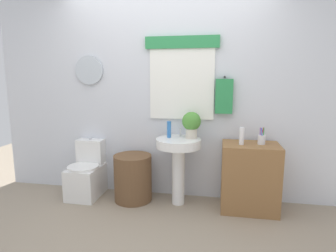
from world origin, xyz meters
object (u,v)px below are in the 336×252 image
(laundry_hamper, at_px, (133,178))
(potted_plant, at_px, (191,123))
(pedestal_sink, at_px, (178,155))
(toothbrush_cup, at_px, (262,139))
(wooden_cabinet, at_px, (249,177))
(lotion_bottle, at_px, (242,136))
(toilet, at_px, (87,174))
(soap_bottle, at_px, (169,129))

(laundry_hamper, relative_size, potted_plant, 1.83)
(potted_plant, bearing_deg, pedestal_sink, -156.80)
(pedestal_sink, bearing_deg, laundry_hamper, 180.00)
(pedestal_sink, xyz_separation_m, toothbrush_cup, (0.91, 0.02, 0.22))
(wooden_cabinet, relative_size, lotion_bottle, 3.98)
(toilet, bearing_deg, lotion_bottle, -2.21)
(laundry_hamper, bearing_deg, soap_bottle, 6.54)
(wooden_cabinet, xyz_separation_m, soap_bottle, (-0.93, 0.05, 0.50))
(potted_plant, bearing_deg, lotion_bottle, -10.16)
(soap_bottle, relative_size, lotion_bottle, 1.01)
(wooden_cabinet, bearing_deg, potted_plant, 174.85)
(toilet, xyz_separation_m, lotion_bottle, (1.87, -0.07, 0.58))
(toothbrush_cup, bearing_deg, soap_bottle, 178.33)
(laundry_hamper, bearing_deg, lotion_bottle, -1.83)
(laundry_hamper, height_order, wooden_cabinet, wooden_cabinet)
(lotion_bottle, relative_size, toothbrush_cup, 1.03)
(wooden_cabinet, relative_size, toothbrush_cup, 4.09)
(soap_bottle, bearing_deg, toothbrush_cup, -1.67)
(toilet, bearing_deg, wooden_cabinet, -0.93)
(laundry_hamper, distance_m, soap_bottle, 0.75)
(toilet, bearing_deg, laundry_hamper, -3.00)
(lotion_bottle, bearing_deg, soap_bottle, 173.72)
(pedestal_sink, height_order, potted_plant, potted_plant)
(laundry_hamper, distance_m, potted_plant, 0.98)
(pedestal_sink, distance_m, wooden_cabinet, 0.83)
(laundry_hamper, height_order, toothbrush_cup, toothbrush_cup)
(toilet, distance_m, wooden_cabinet, 1.98)
(potted_plant, relative_size, lotion_bottle, 1.61)
(potted_plant, distance_m, lotion_bottle, 0.58)
(potted_plant, bearing_deg, toilet, -178.78)
(pedestal_sink, bearing_deg, potted_plant, 23.20)
(laundry_hamper, relative_size, wooden_cabinet, 0.74)
(toothbrush_cup, bearing_deg, laundry_hamper, -179.22)
(toilet, relative_size, laundry_hamper, 1.27)
(wooden_cabinet, distance_m, toothbrush_cup, 0.45)
(wooden_cabinet, xyz_separation_m, toothbrush_cup, (0.11, 0.02, 0.43))
(pedestal_sink, relative_size, potted_plant, 2.57)
(toothbrush_cup, bearing_deg, pedestal_sink, -178.75)
(toothbrush_cup, bearing_deg, wooden_cabinet, -169.57)
(wooden_cabinet, xyz_separation_m, potted_plant, (-0.67, 0.06, 0.58))
(laundry_hamper, height_order, pedestal_sink, pedestal_sink)
(pedestal_sink, distance_m, soap_bottle, 0.32)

